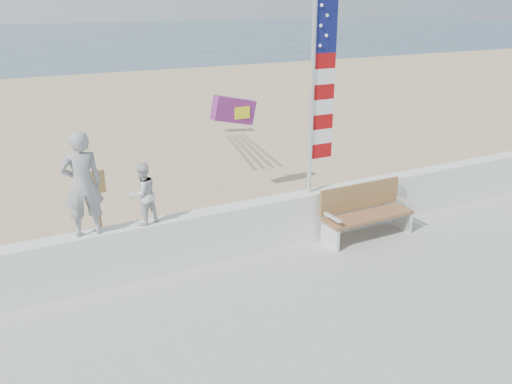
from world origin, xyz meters
TOP-DOWN VIEW (x-y plane):
  - ground at (0.00, 0.00)m, footprint 220.00×220.00m
  - sand at (0.00, 9.00)m, footprint 90.00×40.00m
  - seawall at (0.00, 2.00)m, footprint 30.00×0.35m
  - adult at (-2.57, 2.00)m, footprint 0.59×0.40m
  - child at (-1.68, 2.00)m, footprint 0.58×0.51m
  - bench at (2.37, 1.55)m, footprint 1.80×0.57m
  - flag at (1.53, 2.00)m, footprint 0.50×0.08m
  - parafoil_kite at (1.27, 4.82)m, footprint 1.05×0.30m
  - sign at (-2.05, 3.67)m, footprint 0.32×0.07m

SIDE VIEW (x-z plane):
  - ground at x=0.00m, z-range 0.00..0.00m
  - sand at x=0.00m, z-range 0.00..0.08m
  - seawall at x=0.00m, z-range 0.18..1.08m
  - bench at x=2.37m, z-range 0.19..1.19m
  - sign at x=-2.05m, z-range 0.21..1.67m
  - child at x=-1.68m, z-range 1.08..2.06m
  - adult at x=-2.57m, z-range 1.08..2.67m
  - parafoil_kite at x=1.27m, z-range 1.76..2.48m
  - flag at x=1.53m, z-range 1.24..4.74m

